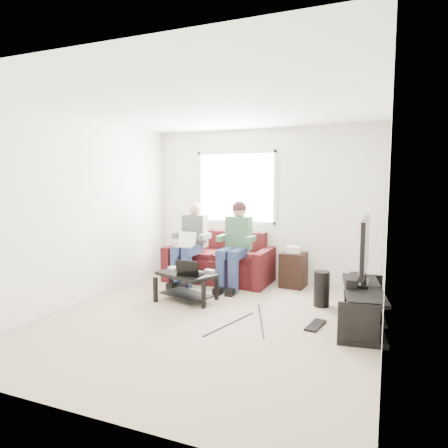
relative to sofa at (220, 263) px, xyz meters
The scene contains 26 objects.
floor 1.95m from the sofa, 70.70° to the right, with size 4.50×4.50×0.00m, color tan.
ceiling 2.99m from the sofa, 70.70° to the right, with size 4.50×4.50×0.00m, color white.
wall_back 1.25m from the sofa, 34.17° to the left, with size 4.50×4.50×0.00m, color white.
wall_front 4.23m from the sofa, 81.11° to the right, with size 4.50×4.50×0.00m, color white.
wall_left 2.48m from the sofa, 126.87° to the right, with size 4.50×4.50×0.00m, color white.
wall_right 3.35m from the sofa, 34.59° to the right, with size 4.50×4.50×0.00m, color white.
window 1.36m from the sofa, 71.75° to the left, with size 1.48×0.04×1.28m.
sofa is the anchor object (origin of this frame).
person_left 0.66m from the sofa, 142.58° to the right, with size 0.40×0.70×1.34m.
person_right 0.69m from the sofa, 35.58° to the right, with size 0.40×0.71×1.39m.
laptop_silver 0.77m from the sofa, 127.15° to the right, with size 0.32×0.22×0.24m, color silver, non-canonical shape.
coffee_table 1.27m from the sofa, 89.49° to the right, with size 0.94×0.76×0.41m.
laptop_black 1.37m from the sofa, 84.44° to the right, with size 0.34×0.24×0.24m, color black, non-canonical shape.
controller_a 1.18m from the sofa, 103.18° to the right, with size 0.14×0.09×0.04m, color silver.
controller_b 1.10m from the sofa, 94.67° to the right, with size 0.14×0.09×0.04m, color black.
controller_c 1.17m from the sofa, 74.43° to the right, with size 0.14×0.09×0.04m, color gray.
tv_stand 2.76m from the sofa, 29.13° to the right, with size 0.61×1.45×0.47m.
tv 2.77m from the sofa, 27.31° to the right, with size 0.12×1.10×0.81m.
soundbar 2.61m from the sofa, 28.50° to the right, with size 0.12×0.50×0.10m, color black.
drink_cup 2.47m from the sofa, 16.80° to the right, with size 0.08×0.08×0.12m, color #9E7744.
console_white 2.97m from the sofa, 35.89° to the right, with size 0.30×0.22×0.06m, color silver.
console_grey 2.62m from the sofa, 23.40° to the right, with size 0.34×0.26×0.08m, color gray.
console_black 2.78m from the sofa, 30.03° to the right, with size 0.38×0.30×0.07m, color black.
subwoofer 2.01m from the sofa, 23.11° to the right, with size 0.21×0.21×0.49m, color black.
keyboard_floor 2.50m from the sofa, 39.91° to the right, with size 0.14×0.42×0.02m, color black.
end_table 1.27m from the sofa, ahead, with size 0.38×0.38×0.66m.
Camera 1 is at (2.00, -4.41, 1.71)m, focal length 32.00 mm.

